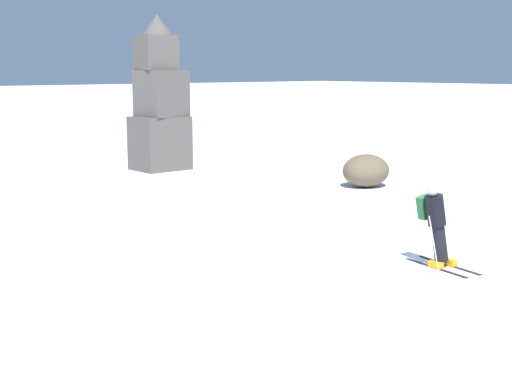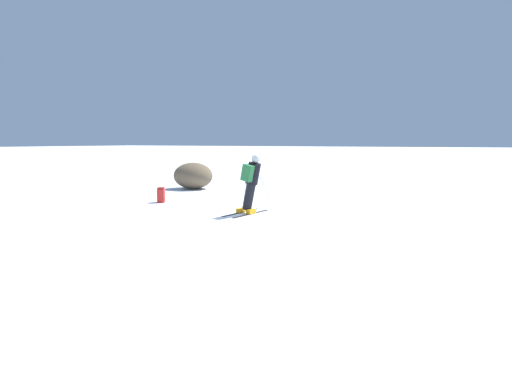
{
  "view_description": "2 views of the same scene",
  "coord_description": "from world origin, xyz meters",
  "views": [
    {
      "loc": [
        -12.62,
        -7.71,
        3.75
      ],
      "look_at": [
        -1.82,
        4.89,
        0.88
      ],
      "focal_mm": 50.0,
      "sensor_mm": 36.0,
      "label": 1
    },
    {
      "loc": [
        -6.51,
        9.67,
        1.99
      ],
      "look_at": [
        -2.34,
        1.44,
        0.82
      ],
      "focal_mm": 28.0,
      "sensor_mm": 36.0,
      "label": 2
    }
  ],
  "objects": [
    {
      "name": "exposed_boulder_0",
      "position": [
        4.79,
        7.18,
        0.53
      ],
      "size": [
        1.62,
        1.38,
        1.05
      ],
      "primitive_type": "ellipsoid",
      "color": "brown",
      "rests_on": "ground"
    },
    {
      "name": "skier",
      "position": [
        -1.48,
        0.06,
        0.92
      ],
      "size": [
        1.27,
        1.63,
        1.69
      ],
      "rotation": [
        0.0,
        0.0,
        -0.17
      ],
      "color": "black",
      "rests_on": "ground"
    },
    {
      "name": "ground_plane",
      "position": [
        0.0,
        0.0,
        0.0
      ],
      "size": [
        300.0,
        300.0,
        0.0
      ],
      "primitive_type": "plane",
      "color": "white"
    },
    {
      "name": "rock_pillar",
      "position": [
        2.0,
        14.87,
        2.39
      ],
      "size": [
        1.89,
        1.66,
        5.7
      ],
      "color": "#4C4742",
      "rests_on": "ground"
    }
  ]
}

